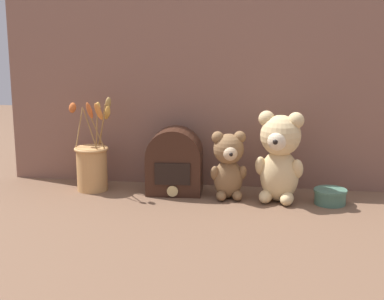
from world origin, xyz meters
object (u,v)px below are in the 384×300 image
object	(u,v)px
teddy_bear_medium	(229,164)
decorative_tin_tall	(330,196)
teddy_bear_large	(280,155)
flower_vase	(92,163)
vintage_radio	(175,163)

from	to	relation	value
teddy_bear_medium	decorative_tin_tall	xyz separation A→B (m)	(0.34, -0.01, -0.10)
teddy_bear_large	flower_vase	distance (m)	0.67
teddy_bear_medium	vintage_radio	size ratio (longest dim) A/B	1.01
decorative_tin_tall	teddy_bear_large	bearing A→B (deg)	177.89
vintage_radio	decorative_tin_tall	bearing A→B (deg)	-5.45
teddy_bear_medium	vintage_radio	bearing A→B (deg)	169.06
flower_vase	teddy_bear_medium	bearing A→B (deg)	-3.51
teddy_bear_large	vintage_radio	xyz separation A→B (m)	(-0.37, 0.04, -0.05)
flower_vase	decorative_tin_tall	xyz separation A→B (m)	(0.84, -0.04, -0.08)
teddy_bear_large	decorative_tin_tall	distance (m)	0.22
teddy_bear_medium	flower_vase	world-z (taller)	flower_vase
teddy_bear_large	flower_vase	size ratio (longest dim) A/B	0.92
teddy_bear_large	flower_vase	bearing A→B (deg)	176.76
teddy_bear_large	decorative_tin_tall	bearing A→B (deg)	-2.11
vintage_radio	decorative_tin_tall	xyz separation A→B (m)	(0.54, -0.05, -0.08)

